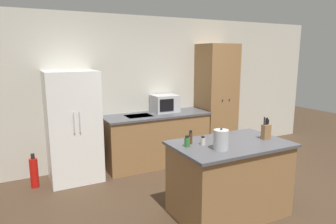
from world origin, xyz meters
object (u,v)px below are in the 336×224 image
(microwave, at_px, (165,103))
(kettle, at_px, (221,140))
(refrigerator, at_px, (73,126))
(spice_bottle_amber_oil, at_px, (191,137))
(spice_bottle_short_red, at_px, (203,141))
(fire_extinguisher, at_px, (34,172))
(pantry_cabinet, at_px, (216,100))
(knife_block, at_px, (266,131))
(spice_bottle_tall_dark, at_px, (187,141))

(microwave, bearing_deg, kettle, -100.85)
(refrigerator, distance_m, spice_bottle_amber_oil, 2.05)
(spice_bottle_short_red, bearing_deg, refrigerator, 121.68)
(microwave, distance_m, fire_extinguisher, 2.41)
(pantry_cabinet, bearing_deg, microwave, 175.17)
(pantry_cabinet, xyz_separation_m, spice_bottle_amber_oil, (-1.68, -1.81, -0.08))
(fire_extinguisher, bearing_deg, knife_block, -37.54)
(refrigerator, bearing_deg, pantry_cabinet, 0.98)
(knife_block, distance_m, spice_bottle_short_red, 0.84)
(knife_block, relative_size, spice_bottle_short_red, 2.81)
(pantry_cabinet, bearing_deg, refrigerator, -179.02)
(spice_bottle_amber_oil, bearing_deg, kettle, -62.90)
(spice_bottle_tall_dark, distance_m, spice_bottle_short_red, 0.20)
(refrigerator, height_order, fire_extinguisher, refrigerator)
(refrigerator, xyz_separation_m, spice_bottle_amber_oil, (1.04, -1.76, 0.13))
(microwave, xyz_separation_m, fire_extinguisher, (-2.25, -0.19, -0.84))
(knife_block, xyz_separation_m, spice_bottle_tall_dark, (-1.02, 0.18, -0.04))
(pantry_cabinet, relative_size, fire_extinguisher, 4.13)
(kettle, bearing_deg, pantry_cabinet, 55.15)
(knife_block, height_order, spice_bottle_amber_oil, knife_block)
(refrigerator, distance_m, microwave, 1.67)
(spice_bottle_tall_dark, relative_size, spice_bottle_amber_oil, 0.81)
(microwave, distance_m, spice_bottle_amber_oil, 2.00)
(pantry_cabinet, xyz_separation_m, spice_bottle_tall_dark, (-1.77, -1.89, -0.10))
(pantry_cabinet, relative_size, spice_bottle_short_red, 21.26)
(pantry_cabinet, xyz_separation_m, microwave, (-1.07, 0.09, -0.00))
(kettle, distance_m, fire_extinguisher, 2.86)
(spice_bottle_tall_dark, xyz_separation_m, spice_bottle_short_red, (0.20, -0.02, -0.01))
(refrigerator, height_order, knife_block, refrigerator)
(refrigerator, relative_size, pantry_cabinet, 0.80)
(spice_bottle_short_red, xyz_separation_m, spice_bottle_amber_oil, (-0.11, 0.10, 0.03))
(microwave, distance_m, knife_block, 2.18)
(knife_block, xyz_separation_m, spice_bottle_amber_oil, (-0.93, 0.26, -0.03))
(refrigerator, relative_size, spice_bottle_short_red, 16.96)
(kettle, bearing_deg, spice_bottle_tall_dark, 135.52)
(knife_block, bearing_deg, kettle, -173.39)
(pantry_cabinet, distance_m, spice_bottle_tall_dark, 2.59)
(microwave, height_order, kettle, microwave)
(refrigerator, distance_m, fire_extinguisher, 0.87)
(spice_bottle_short_red, height_order, kettle, kettle)
(pantry_cabinet, relative_size, kettle, 8.55)
(pantry_cabinet, relative_size, spice_bottle_tall_dark, 16.29)
(spice_bottle_amber_oil, xyz_separation_m, fire_extinguisher, (-1.64, 1.72, -0.75))
(spice_bottle_tall_dark, bearing_deg, fire_extinguisher, 130.76)
(spice_bottle_tall_dark, bearing_deg, pantry_cabinet, 46.84)
(microwave, xyz_separation_m, spice_bottle_amber_oil, (-0.61, -1.90, -0.08))
(knife_block, bearing_deg, pantry_cabinet, 70.07)
(refrigerator, bearing_deg, spice_bottle_tall_dark, -62.86)
(refrigerator, xyz_separation_m, microwave, (1.65, 0.14, 0.21))
(spice_bottle_tall_dark, bearing_deg, kettle, -44.48)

